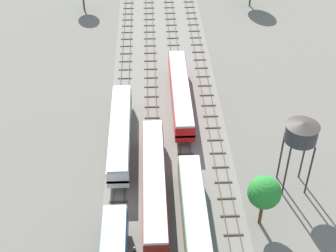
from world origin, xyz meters
TOP-DOWN VIEW (x-y plane):
  - ground_plane at (0.00, 56.00)m, footprint 480.00×480.00m
  - ballast_bed at (0.00, 56.00)m, footprint 17.99×176.00m
  - track_far_left at (-7.00, 57.00)m, footprint 2.40×126.00m
  - track_left at (-2.33, 57.00)m, footprint 2.40×126.00m
  - track_centre_left at (2.33, 57.00)m, footprint 2.40×126.00m
  - track_centre at (7.00, 57.00)m, footprint 2.40×126.00m
  - diesel_railcar_centre_left_near at (2.33, 22.60)m, footprint 2.96×20.50m
  - passenger_coach_left_mid at (-2.33, 29.42)m, footprint 2.96×22.00m
  - diesel_railcar_far_left_midfar at (-7.00, 39.90)m, footprint 2.96×20.50m
  - passenger_coach_centre_left_far at (2.33, 49.84)m, footprint 2.96×22.00m
  - water_tower at (15.91, 30.63)m, footprint 4.21×4.21m
  - lineside_tree_2 at (10.47, 24.31)m, footprint 4.00×4.00m

SIDE VIEW (x-z plane):
  - ground_plane at x=0.00m, z-range 0.00..0.00m
  - ballast_bed at x=0.00m, z-range 0.00..0.01m
  - track_far_left at x=-7.00m, z-range -0.01..0.28m
  - track_left at x=-2.33m, z-range -0.01..0.28m
  - track_centre_left at x=2.33m, z-range -0.01..0.28m
  - track_centre at x=7.00m, z-range -0.01..0.28m
  - diesel_railcar_centre_left_near at x=2.33m, z-range 0.70..4.50m
  - diesel_railcar_far_left_midfar at x=-7.00m, z-range 0.70..4.50m
  - passenger_coach_left_mid at x=-2.33m, z-range 0.71..4.51m
  - passenger_coach_centre_left_far at x=2.33m, z-range 0.71..4.51m
  - lineside_tree_2 at x=10.47m, z-range 1.59..8.85m
  - water_tower at x=15.91m, z-range 3.70..14.25m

